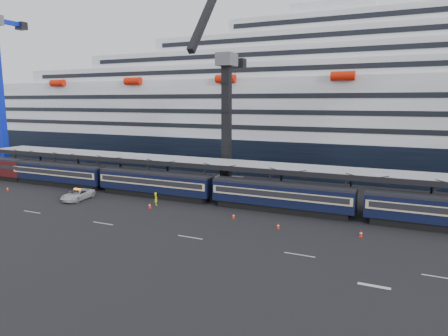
{
  "coord_description": "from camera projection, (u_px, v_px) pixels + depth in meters",
  "views": [
    {
      "loc": [
        6.45,
        -40.03,
        14.55
      ],
      "look_at": [
        -16.35,
        10.0,
        5.31
      ],
      "focal_mm": 32.0,
      "sensor_mm": 36.0,
      "label": 1
    }
  ],
  "objects": [
    {
      "name": "ground",
      "position": [
        328.0,
        244.0,
        40.98
      ],
      "size": [
        260.0,
        260.0,
        0.0
      ],
      "primitive_type": "plane",
      "color": "black",
      "rests_on": "ground"
    },
    {
      "name": "lane_markings",
      "position": [
        417.0,
        279.0,
        32.95
      ],
      "size": [
        111.0,
        4.27,
        0.02
      ],
      "color": "beige",
      "rests_on": "ground"
    },
    {
      "name": "train",
      "position": [
        306.0,
        198.0,
        51.49
      ],
      "size": [
        133.05,
        3.0,
        4.05
      ],
      "color": "black",
      "rests_on": "ground"
    },
    {
      "name": "canopy",
      "position": [
        349.0,
        172.0,
        52.67
      ],
      "size": [
        130.0,
        6.25,
        5.53
      ],
      "color": "#909498",
      "rests_on": "ground"
    },
    {
      "name": "cruise_ship",
      "position": [
        366.0,
        112.0,
        80.64
      ],
      "size": [
        214.09,
        28.84,
        34.0
      ],
      "color": "black",
      "rests_on": "ground"
    },
    {
      "name": "crane_dark_near",
      "position": [
        226.0,
        118.0,
        63.86
      ],
      "size": [
        4.5,
        17.75,
        35.08
      ],
      "color": "#4A4D52",
      "rests_on": "ground"
    },
    {
      "name": "pickup_truck",
      "position": [
        78.0,
        195.0,
        59.4
      ],
      "size": [
        3.28,
        5.94,
        1.57
      ],
      "primitive_type": "imported",
      "rotation": [
        0.0,
        0.0,
        0.12
      ],
      "color": "#B5B7BC",
      "rests_on": "ground"
    },
    {
      "name": "worker",
      "position": [
        156.0,
        199.0,
        56.41
      ],
      "size": [
        0.78,
        0.76,
        1.81
      ],
      "primitive_type": "imported",
      "rotation": [
        0.0,
        0.0,
        2.42
      ],
      "color": "#DDF20C",
      "rests_on": "ground"
    },
    {
      "name": "traffic_cone_a",
      "position": [
        7.0,
        189.0,
        65.46
      ],
      "size": [
        0.35,
        0.35,
        0.69
      ],
      "color": "red",
      "rests_on": "ground"
    },
    {
      "name": "traffic_cone_b",
      "position": [
        150.0,
        205.0,
        54.8
      ],
      "size": [
        0.4,
        0.4,
        0.8
      ],
      "color": "red",
      "rests_on": "ground"
    },
    {
      "name": "traffic_cone_c",
      "position": [
        234.0,
        216.0,
        50.03
      ],
      "size": [
        0.35,
        0.35,
        0.69
      ],
      "color": "red",
      "rests_on": "ground"
    },
    {
      "name": "traffic_cone_d",
      "position": [
        278.0,
        226.0,
        46.06
      ],
      "size": [
        0.34,
        0.34,
        0.68
      ],
      "color": "red",
      "rests_on": "ground"
    },
    {
      "name": "traffic_cone_e",
      "position": [
        361.0,
        233.0,
        43.23
      ],
      "size": [
        0.39,
        0.39,
        0.77
      ],
      "color": "red",
      "rests_on": "ground"
    }
  ]
}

